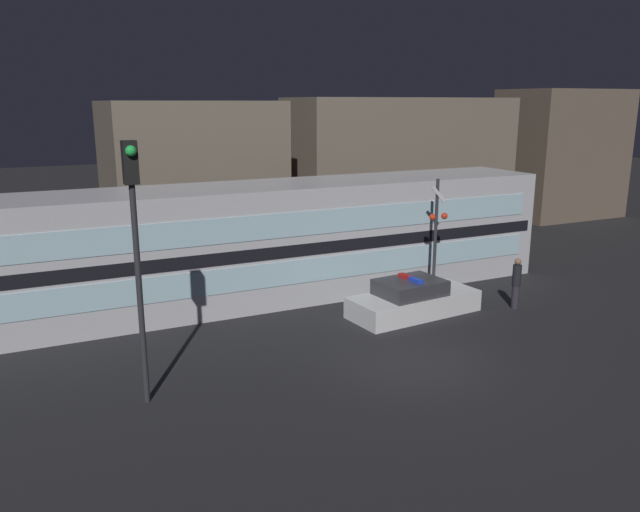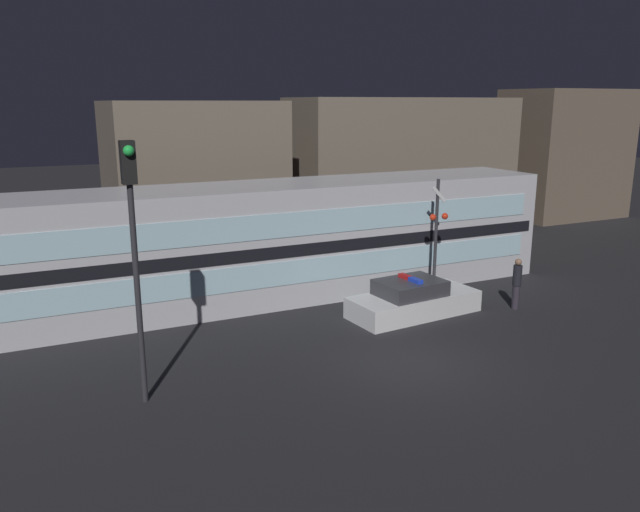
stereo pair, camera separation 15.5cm
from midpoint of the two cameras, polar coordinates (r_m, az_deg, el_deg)
name	(u,v)px [view 1 (the left image)]	position (r m, az deg, el deg)	size (l,w,h in m)	color
ground_plane	(411,363)	(16.76, 8.03, -9.62)	(120.00, 120.00, 0.00)	black
train	(230,246)	(21.02, -8.46, 0.91)	(23.64, 3.21, 3.96)	silver
police_car	(413,300)	(20.24, 8.27, -4.01)	(4.40, 2.10, 1.28)	silver
pedestrian	(516,283)	(21.46, 17.31, -2.36)	(0.29, 0.29, 1.71)	#2D2833
crossing_signal_near	(436,232)	(21.46, 10.38, 2.19)	(0.71, 0.29, 4.17)	#2D2D33
traffic_light_corner	(135,229)	(13.86, -16.87, 2.40)	(0.30, 0.46, 5.88)	#2D2D33
building_left	(191,178)	(28.45, -11.87, 6.95)	(7.14, 5.95, 6.70)	#726656
building_center	(399,166)	(32.73, 7.12, 8.15)	(11.56, 4.41, 6.86)	#726656
building_right	(561,154)	(39.83, 21.05, 8.71)	(6.78, 4.38, 7.36)	brown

